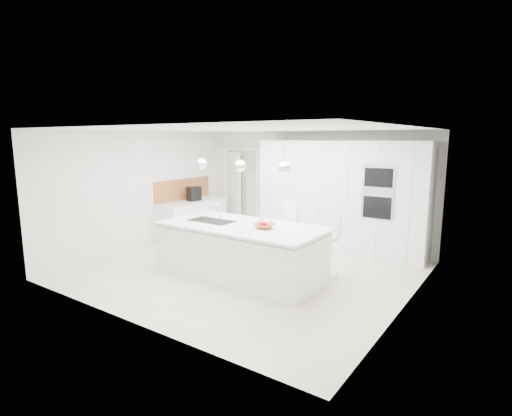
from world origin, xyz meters
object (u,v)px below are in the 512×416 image
Objects in this scene: bar_stool_right at (329,246)px; fruit_bowl at (264,226)px; island_base at (241,252)px; bar_stool_left at (285,236)px; espresso_machine at (194,194)px.

fruit_bowl is at bearing -116.61° from bar_stool_right.
fruit_bowl is (0.46, 0.04, 0.51)m from island_base.
island_base is 2.32× the size of bar_stool_left.
bar_stool_right reaches higher than island_base.
island_base is 8.42× the size of espresso_machine.
island_base is 0.69m from fruit_bowl.
island_base is 8.51× the size of fruit_bowl.
bar_stool_right is (0.77, 0.84, -0.41)m from fruit_bowl.
espresso_machine is 3.07m from bar_stool_left.
bar_stool_left is 1.15× the size of bar_stool_right.
bar_stool_left is at bearing 93.83° from fruit_bowl.
island_base is 0.91m from bar_stool_left.
bar_stool_right is at bearing 35.42° from island_base.
fruit_bowl is 1.21m from bar_stool_right.
fruit_bowl is at bearing 4.39° from island_base.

